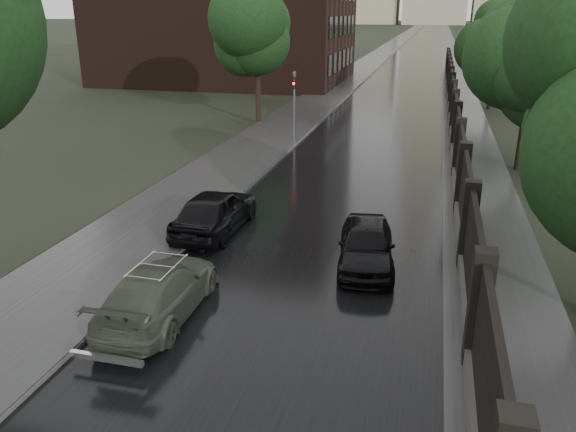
# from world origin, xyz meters

# --- Properties ---
(road) EXTENTS (8.00, 420.00, 0.02)m
(road) POSITION_xyz_m (0.00, 190.00, 0.01)
(road) COLOR black
(road) RESTS_ON ground
(sidewalk_left) EXTENTS (4.00, 420.00, 0.16)m
(sidewalk_left) POSITION_xyz_m (-6.00, 190.00, 0.08)
(sidewalk_left) COLOR #2D2D2D
(sidewalk_left) RESTS_ON ground
(verge_right) EXTENTS (3.00, 420.00, 0.08)m
(verge_right) POSITION_xyz_m (5.50, 190.00, 0.04)
(verge_right) COLOR #2D2D2D
(verge_right) RESTS_ON ground
(fence_right) EXTENTS (0.45, 75.72, 2.70)m
(fence_right) POSITION_xyz_m (4.60, 32.01, 1.01)
(fence_right) COLOR #383533
(fence_right) RESTS_ON ground
(tree_left_far) EXTENTS (4.25, 4.25, 7.39)m
(tree_left_far) POSITION_xyz_m (-8.00, 30.00, 5.24)
(tree_left_far) COLOR black
(tree_left_far) RESTS_ON ground
(tree_right_b) EXTENTS (4.08, 4.08, 7.01)m
(tree_right_b) POSITION_xyz_m (7.50, 22.00, 4.95)
(tree_right_b) COLOR black
(tree_right_b) RESTS_ON ground
(tree_right_c) EXTENTS (4.08, 4.08, 7.01)m
(tree_right_c) POSITION_xyz_m (7.50, 40.00, 4.95)
(tree_right_c) COLOR black
(tree_right_c) RESTS_ON ground
(traffic_light) EXTENTS (0.16, 0.32, 4.00)m
(traffic_light) POSITION_xyz_m (-4.30, 24.99, 2.40)
(traffic_light) COLOR #59595E
(traffic_light) RESTS_ON ground
(volga_sedan) EXTENTS (1.99, 4.61, 1.32)m
(volga_sedan) POSITION_xyz_m (-2.89, 5.24, 0.66)
(volga_sedan) COLOR #42493A
(volga_sedan) RESTS_ON ground
(hatchback_left) EXTENTS (1.91, 4.52, 1.53)m
(hatchback_left) POSITION_xyz_m (-3.60, 10.84, 0.76)
(hatchback_left) COLOR black
(hatchback_left) RESTS_ON ground
(car_right_near) EXTENTS (2.07, 4.17, 1.37)m
(car_right_near) POSITION_xyz_m (1.74, 9.41, 0.68)
(car_right_near) COLOR black
(car_right_near) RESTS_ON ground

